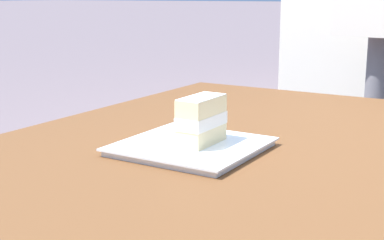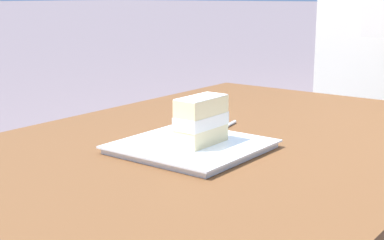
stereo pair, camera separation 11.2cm
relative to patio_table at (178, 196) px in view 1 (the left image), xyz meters
name	(u,v)px [view 1 (the left image)]	position (x,y,z in m)	size (l,w,h in m)	color
patio_table	(178,196)	(0.00, 0.00, 0.00)	(1.69, 0.89, 0.69)	brown
dessert_plate	(192,147)	(-0.05, 0.00, 0.09)	(0.27, 0.27, 0.02)	white
cake_slice	(201,120)	(-0.06, 0.02, 0.15)	(0.12, 0.06, 0.10)	beige
dessert_fork	(212,129)	(-0.22, -0.04, 0.09)	(0.17, 0.05, 0.01)	silver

